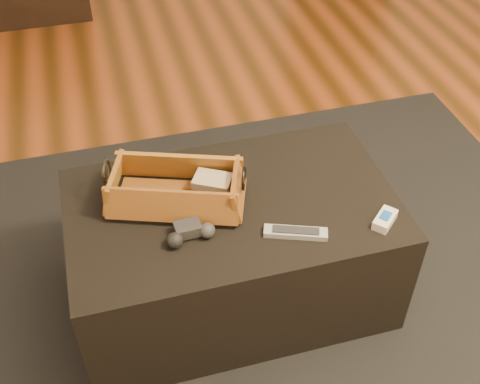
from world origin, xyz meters
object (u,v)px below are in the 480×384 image
object	(u,v)px
silver_remote	(296,232)
cream_gadget	(385,219)
ottoman	(232,250)
tv_remote	(169,198)
game_controller	(190,233)
wicker_basket	(176,190)

from	to	relation	value
silver_remote	cream_gadget	world-z (taller)	cream_gadget
ottoman	tv_remote	xyz separation A→B (m)	(-0.18, 0.05, 0.24)
ottoman	cream_gadget	world-z (taller)	cream_gadget
game_controller	cream_gadget	size ratio (longest dim) A/B	1.53
game_controller	silver_remote	world-z (taller)	game_controller
wicker_basket	game_controller	distance (m)	0.16
wicker_basket	ottoman	bearing A→B (deg)	-18.60
tv_remote	silver_remote	xyz separation A→B (m)	(0.33, -0.22, -0.02)
tv_remote	cream_gadget	xyz separation A→B (m)	(0.59, -0.24, -0.01)
wicker_basket	silver_remote	distance (m)	0.38
tv_remote	silver_remote	bearing A→B (deg)	-20.29
ottoman	silver_remote	xyz separation A→B (m)	(0.14, -0.17, 0.22)
ottoman	tv_remote	distance (m)	0.30
cream_gadget	wicker_basket	bearing A→B (deg)	156.00
wicker_basket	cream_gadget	distance (m)	0.62
ottoman	tv_remote	size ratio (longest dim) A/B	4.65
ottoman	silver_remote	world-z (taller)	silver_remote
tv_remote	cream_gadget	bearing A→B (deg)	-8.69
game_controller	silver_remote	bearing A→B (deg)	-12.62
ottoman	cream_gadget	xyz separation A→B (m)	(0.41, -0.20, 0.22)
ottoman	game_controller	bearing A→B (deg)	-144.40
tv_remote	cream_gadget	size ratio (longest dim) A/B	2.22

